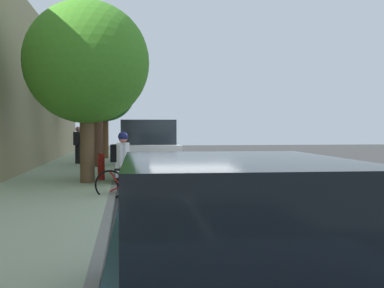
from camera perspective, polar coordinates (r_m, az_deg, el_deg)
name	(u,v)px	position (r m, az deg, el deg)	size (l,w,h in m)	color
ground	(193,188)	(14.13, 0.16, -5.16)	(68.72, 68.72, 0.00)	#2F2F2F
sidewalk	(53,188)	(14.14, -16.06, -4.97)	(3.22, 42.95, 0.13)	#A0AD90
curb_edge	(114,187)	(14.00, -9.17, -4.99)	(0.16, 42.95, 0.13)	gray
lane_stripe_centre	(277,180)	(16.23, 9.97, -4.26)	(0.14, 40.00, 0.01)	white
lane_stripe_bike_edge	(166,188)	(14.05, -3.14, -5.19)	(0.12, 42.95, 0.01)	white
parked_sedan_black_nearest	(141,150)	(22.28, -6.04, -0.65)	(1.92, 4.44, 1.52)	black
parked_suv_white_second	(148,149)	(16.07, -5.19, -0.65)	(2.09, 4.76, 1.99)	white
parked_sedan_dark_blue_mid	(235,267)	(3.53, 5.12, -14.27)	(1.91, 4.43, 1.52)	navy
bicycle_at_curb	(131,184)	(11.86, -7.19, -4.67)	(1.76, 0.46, 0.78)	black
cyclist_with_backpack	(122,157)	(12.26, -8.28, -1.58)	(0.48, 0.60, 1.65)	#C6B284
street_tree_near_cyclist	(105,92)	(26.26, -10.27, 6.10)	(3.27, 3.27, 5.18)	brown
street_tree_mid_block	(98,85)	(20.55, -10.99, 6.86)	(2.86, 2.86, 4.68)	brown
street_tree_far_end	(87,63)	(14.69, -12.33, 9.35)	(3.67, 3.67, 5.35)	brown
pedestrian_on_phone	(78,143)	(22.41, -13.30, 0.16)	(0.47, 0.47, 1.68)	black
fire_hydrant	(101,166)	(15.27, -10.67, -2.59)	(0.22, 0.22, 0.84)	red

